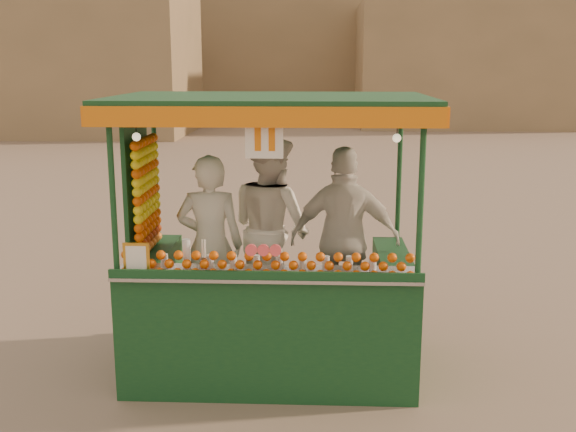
{
  "coord_description": "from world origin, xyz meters",
  "views": [
    {
      "loc": [
        0.81,
        -5.8,
        2.61
      ],
      "look_at": [
        0.56,
        -0.09,
        1.33
      ],
      "focal_mm": 42.81,
      "sensor_mm": 36.0,
      "label": 1
    }
  ],
  "objects_px": {
    "vendor_right": "(345,240)",
    "vendor_middle": "(271,228)",
    "vendor_left": "(210,245)",
    "juice_cart": "(263,287)"
  },
  "relations": [
    {
      "from": "vendor_middle",
      "to": "vendor_right",
      "type": "height_order",
      "value": "vendor_middle"
    },
    {
      "from": "juice_cart",
      "to": "vendor_middle",
      "type": "height_order",
      "value": "juice_cart"
    },
    {
      "from": "juice_cart",
      "to": "vendor_right",
      "type": "relative_size",
      "value": 1.58
    },
    {
      "from": "vendor_left",
      "to": "vendor_right",
      "type": "relative_size",
      "value": 0.96
    },
    {
      "from": "juice_cart",
      "to": "vendor_middle",
      "type": "xyz_separation_m",
      "value": [
        0.03,
        0.58,
        0.37
      ]
    },
    {
      "from": "vendor_middle",
      "to": "vendor_right",
      "type": "distance_m",
      "value": 0.71
    },
    {
      "from": "juice_cart",
      "to": "vendor_left",
      "type": "xyz_separation_m",
      "value": [
        -0.47,
        0.21,
        0.3
      ]
    },
    {
      "from": "vendor_right",
      "to": "vendor_middle",
      "type": "bearing_deg",
      "value": -16.56
    },
    {
      "from": "juice_cart",
      "to": "vendor_right",
      "type": "height_order",
      "value": "juice_cart"
    },
    {
      "from": "juice_cart",
      "to": "vendor_left",
      "type": "bearing_deg",
      "value": 156.54
    }
  ]
}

